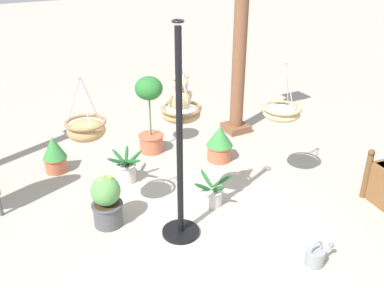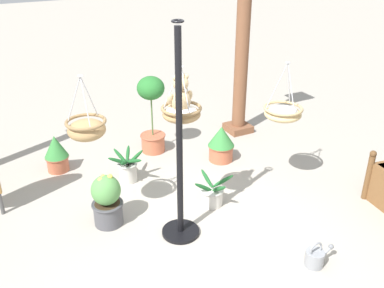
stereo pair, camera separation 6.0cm
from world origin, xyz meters
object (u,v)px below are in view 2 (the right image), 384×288
object	(u,v)px
hanging_basket_right_low	(283,113)
potted_plant_tall_leafy	(212,194)
potted_plant_flowering_red	(56,153)
potted_plant_conical_shrub	(128,169)
display_pole_central	(180,177)
hanging_basket_left_high	(87,128)
greenhouse_pillar_right	(242,53)
watering_can	(315,257)
potted_plant_trailing_ivy	(107,201)
hanging_basket_with_teddy	(181,113)
teddy_bear	(180,96)
potted_plant_broad_leaf	(221,143)
potted_plant_small_succulent	(152,112)

from	to	relation	value
hanging_basket_right_low	potted_plant_tall_leafy	xyz separation A→B (m)	(-1.02, 0.01, -0.94)
potted_plant_flowering_red	potted_plant_conical_shrub	distance (m)	1.12
display_pole_central	hanging_basket_left_high	distance (m)	1.14
hanging_basket_left_high	potted_plant_flowering_red	distance (m)	1.84
greenhouse_pillar_right	watering_can	distance (m)	3.69
display_pole_central	greenhouse_pillar_right	xyz separation A→B (m)	(2.17, 2.12, 0.64)
display_pole_central	potted_plant_trailing_ivy	world-z (taller)	display_pole_central
hanging_basket_with_teddy	watering_can	bearing A→B (deg)	-57.78
teddy_bear	potted_plant_broad_leaf	distance (m)	2.06
greenhouse_pillar_right	potted_plant_trailing_ivy	world-z (taller)	greenhouse_pillar_right
hanging_basket_left_high	potted_plant_broad_leaf	distance (m)	2.48
greenhouse_pillar_right	display_pole_central	bearing A→B (deg)	-135.72
potted_plant_small_succulent	watering_can	distance (m)	3.33
potted_plant_flowering_red	potted_plant_trailing_ivy	world-z (taller)	potted_plant_trailing_ivy
hanging_basket_with_teddy	watering_can	xyz separation A→B (m)	(0.88, -1.39, -1.31)
greenhouse_pillar_right	hanging_basket_left_high	bearing A→B (deg)	-153.34
potted_plant_conical_shrub	hanging_basket_left_high	bearing A→B (deg)	-130.64
hanging_basket_right_low	potted_plant_flowering_red	distance (m)	3.28
hanging_basket_with_teddy	potted_plant_trailing_ivy	world-z (taller)	hanging_basket_with_teddy
hanging_basket_right_low	potted_plant_broad_leaf	distance (m)	1.31
potted_plant_broad_leaf	teddy_bear	bearing A→B (deg)	-138.43
hanging_basket_right_low	potted_plant_broad_leaf	bearing A→B (deg)	107.00
display_pole_central	hanging_basket_left_high	size ratio (longest dim) A/B	3.41
potted_plant_tall_leafy	watering_can	size ratio (longest dim) A/B	1.65
display_pole_central	teddy_bear	bearing A→B (deg)	61.11
hanging_basket_right_low	watering_can	bearing A→B (deg)	-112.77
display_pole_central	watering_can	world-z (taller)	display_pole_central
potted_plant_conical_shrub	watering_can	size ratio (longest dim) A/B	1.55
potted_plant_trailing_ivy	potted_plant_broad_leaf	world-z (taller)	potted_plant_trailing_ivy
potted_plant_trailing_ivy	hanging_basket_with_teddy	bearing A→B (deg)	-21.30
hanging_basket_with_teddy	hanging_basket_left_high	xyz separation A→B (m)	(-0.97, 0.37, -0.14)
potted_plant_conical_shrub	teddy_bear	bearing A→B (deg)	-75.57
hanging_basket_right_low	potted_plant_trailing_ivy	world-z (taller)	hanging_basket_right_low
greenhouse_pillar_right	potted_plant_tall_leafy	world-z (taller)	greenhouse_pillar_right
potted_plant_tall_leafy	potted_plant_broad_leaf	size ratio (longest dim) A/B	1.02
greenhouse_pillar_right	potted_plant_small_succulent	distance (m)	1.79
display_pole_central	hanging_basket_right_low	bearing A→B (deg)	11.69
display_pole_central	watering_can	size ratio (longest dim) A/B	7.02
greenhouse_pillar_right	hanging_basket_with_teddy	bearing A→B (deg)	-137.27
hanging_basket_with_teddy	watering_can	distance (m)	2.10
teddy_bear	potted_plant_tall_leafy	size ratio (longest dim) A/B	0.75
greenhouse_pillar_right	potted_plant_broad_leaf	bearing A→B (deg)	-136.45
teddy_bear	potted_plant_trailing_ivy	xyz separation A→B (m)	(-0.84, 0.30, -1.27)
potted_plant_flowering_red	potted_plant_conical_shrub	bearing A→B (deg)	-43.14
potted_plant_tall_leafy	watering_can	distance (m)	1.54
greenhouse_pillar_right	potted_plant_broad_leaf	world-z (taller)	greenhouse_pillar_right
greenhouse_pillar_right	watering_can	world-z (taller)	greenhouse_pillar_right
potted_plant_broad_leaf	display_pole_central	bearing A→B (deg)	-135.28
teddy_bear	potted_plant_broad_leaf	size ratio (longest dim) A/B	0.77
hanging_basket_with_teddy	potted_plant_tall_leafy	distance (m)	1.35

